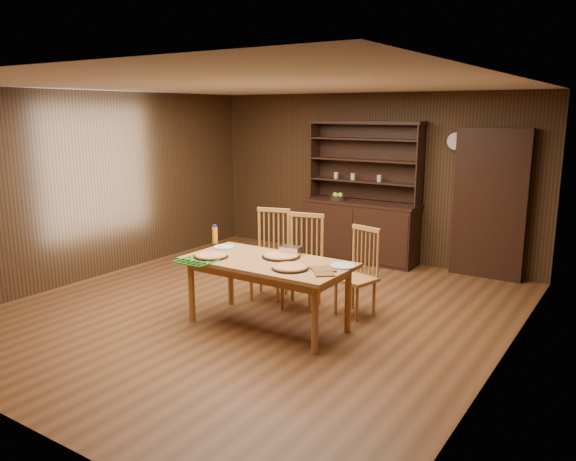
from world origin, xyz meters
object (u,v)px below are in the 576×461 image
Objects in this scene: chair_center at (304,257)px; juice_bottle at (215,235)px; chair_right at (360,268)px; china_hutch at (361,223)px; chair_left at (271,250)px; dining_table at (268,268)px.

chair_center is 4.92× the size of juice_bottle.
chair_right is 4.49× the size of juice_bottle.
chair_left is (-0.18, -2.22, 0.00)m from china_hutch.
chair_left is (-0.58, 0.89, -0.07)m from dining_table.
chair_left reaches higher than juice_bottle.
chair_right is (1.23, 0.02, -0.05)m from chair_left.
china_hutch is 2.88m from juice_bottle.
juice_bottle reaches higher than dining_table.
chair_center is at bearing -157.60° from chair_right.
juice_bottle is (-0.95, -0.51, 0.26)m from chair_center.
chair_left is at bearing 123.05° from dining_table.
chair_center is (0.36, -2.30, 0.00)m from china_hutch.
china_hutch is 1.94× the size of chair_left.
chair_left is at bearing 55.26° from juice_bottle.
dining_table is (0.40, -3.11, 0.07)m from china_hutch.
china_hutch is 9.53× the size of juice_bottle.
chair_center reaches higher than juice_bottle.
juice_bottle is (-0.59, -2.81, 0.26)m from china_hutch.
china_hutch reaches higher than juice_bottle.
chair_center reaches higher than chair_right.
chair_right is (0.65, 0.91, -0.12)m from dining_table.
china_hutch is 3.14m from dining_table.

